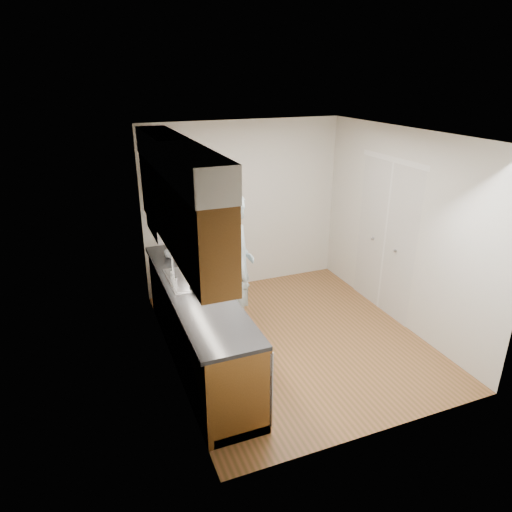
{
  "coord_description": "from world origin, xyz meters",
  "views": [
    {
      "loc": [
        -2.25,
        -4.41,
        3.1
      ],
      "look_at": [
        -0.4,
        0.25,
        1.08
      ],
      "focal_mm": 32.0,
      "sensor_mm": 36.0,
      "label": 1
    }
  ],
  "objects": [
    {
      "name": "floor",
      "position": [
        0.0,
        0.0,
        0.0
      ],
      "size": [
        3.5,
        3.5,
        0.0
      ],
      "primitive_type": "plane",
      "color": "brown",
      "rests_on": "ground"
    },
    {
      "name": "ceiling",
      "position": [
        0.0,
        0.0,
        2.5
      ],
      "size": [
        3.5,
        3.5,
        0.0
      ],
      "primitive_type": "plane",
      "rotation": [
        3.14,
        0.0,
        0.0
      ],
      "color": "white",
      "rests_on": "wall_left"
    },
    {
      "name": "wall_left",
      "position": [
        -1.5,
        0.0,
        1.25
      ],
      "size": [
        0.02,
        3.5,
        2.5
      ],
      "primitive_type": "cube",
      "color": "silver",
      "rests_on": "floor"
    },
    {
      "name": "wall_right",
      "position": [
        1.5,
        0.0,
        1.25
      ],
      "size": [
        0.02,
        3.5,
        2.5
      ],
      "primitive_type": "cube",
      "color": "silver",
      "rests_on": "floor"
    },
    {
      "name": "wall_back",
      "position": [
        0.0,
        1.75,
        1.25
      ],
      "size": [
        3.0,
        0.02,
        2.5
      ],
      "primitive_type": "cube",
      "color": "silver",
      "rests_on": "floor"
    },
    {
      "name": "counter",
      "position": [
        -1.2,
        -0.0,
        0.49
      ],
      "size": [
        0.64,
        2.8,
        1.3
      ],
      "color": "brown",
      "rests_on": "floor"
    },
    {
      "name": "upper_cabinets",
      "position": [
        -1.33,
        0.05,
        1.95
      ],
      "size": [
        0.47,
        2.8,
        1.21
      ],
      "color": "brown",
      "rests_on": "wall_left"
    },
    {
      "name": "closet_door",
      "position": [
        1.49,
        0.3,
        1.02
      ],
      "size": [
        0.02,
        1.22,
        2.05
      ],
      "primitive_type": "cube",
      "color": "silver",
      "rests_on": "wall_right"
    },
    {
      "name": "floor_mat",
      "position": [
        -0.65,
        0.27,
        0.01
      ],
      "size": [
        0.58,
        0.94,
        0.02
      ],
      "primitive_type": "cube",
      "rotation": [
        0.0,
        0.0,
        -0.05
      ],
      "color": "slate",
      "rests_on": "floor"
    },
    {
      "name": "person",
      "position": [
        -0.65,
        0.27,
        1.07
      ],
      "size": [
        0.59,
        0.8,
        2.1
      ],
      "primitive_type": "imported",
      "rotation": [
        0.0,
        0.0,
        1.43
      ],
      "color": "#A4BEC7",
      "rests_on": "floor_mat"
    },
    {
      "name": "soap_bottle_a",
      "position": [
        -1.17,
        0.66,
        1.06
      ],
      "size": [
        0.11,
        0.11,
        0.24
      ],
      "primitive_type": "imported",
      "rotation": [
        0.0,
        0.0,
        0.2
      ],
      "color": "silver",
      "rests_on": "counter"
    },
    {
      "name": "soap_bottle_b",
      "position": [
        -1.12,
        0.86,
        1.04
      ],
      "size": [
        0.13,
        0.13,
        0.2
      ],
      "primitive_type": "imported",
      "rotation": [
        0.0,
        0.0,
        -0.66
      ],
      "color": "silver",
      "rests_on": "counter"
    },
    {
      "name": "soap_bottle_c",
      "position": [
        -1.3,
        0.93,
        1.03
      ],
      "size": [
        0.19,
        0.19,
        0.18
      ],
      "primitive_type": "imported",
      "rotation": [
        0.0,
        0.0,
        0.43
      ],
      "color": "silver",
      "rests_on": "counter"
    },
    {
      "name": "soda_can",
      "position": [
        -1.13,
        0.55,
        1.0
      ],
      "size": [
        0.09,
        0.09,
        0.13
      ],
      "primitive_type": "cylinder",
      "rotation": [
        0.0,
        0.0,
        -0.4
      ],
      "color": "#B01E2C",
      "rests_on": "counter"
    },
    {
      "name": "steel_can",
      "position": [
        -1.0,
        0.58,
        1.0
      ],
      "size": [
        0.09,
        0.09,
        0.12
      ],
      "primitive_type": "cylinder",
      "rotation": [
        0.0,
        0.0,
        0.3
      ],
      "color": "#A5A5AA",
      "rests_on": "counter"
    },
    {
      "name": "dish_rack",
      "position": [
        -1.1,
        -0.2,
        0.97
      ],
      "size": [
        0.39,
        0.35,
        0.05
      ],
      "primitive_type": "cube",
      "rotation": [
        0.0,
        0.0,
        0.2
      ],
      "color": "black",
      "rests_on": "counter"
    }
  ]
}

